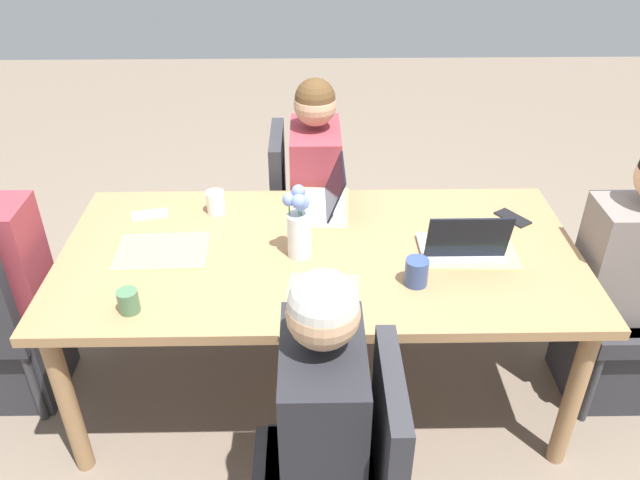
% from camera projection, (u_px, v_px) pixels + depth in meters
% --- Properties ---
extents(ground_plane, '(10.00, 10.00, 0.00)m').
position_uv_depth(ground_plane, '(320.00, 384.00, 2.89)').
color(ground_plane, '#756656').
extents(dining_table, '(2.05, 1.00, 0.74)m').
position_uv_depth(dining_table, '(320.00, 266.00, 2.53)').
color(dining_table, '#9E754C').
rests_on(dining_table, ground_plane).
extents(chair_far_left_near, '(0.44, 0.44, 0.90)m').
position_uv_depth(chair_far_left_near, '(348.00, 471.00, 1.91)').
color(chair_far_left_near, '#2D2D33').
rests_on(chair_far_left_near, ground_plane).
extents(person_far_left_near, '(0.36, 0.40, 1.19)m').
position_uv_depth(person_far_left_near, '(323.00, 449.00, 1.94)').
color(person_far_left_near, '#2D2D33').
rests_on(person_far_left_near, ground_plane).
extents(chair_head_left_left_mid, '(0.44, 0.44, 0.90)m').
position_uv_depth(chair_head_left_left_mid, '(629.00, 289.00, 2.68)').
color(chair_head_left_left_mid, '#2D2D33').
rests_on(chair_head_left_left_mid, ground_plane).
extents(person_head_left_left_mid, '(0.40, 0.36, 1.19)m').
position_uv_depth(person_head_left_left_mid, '(624.00, 295.00, 2.60)').
color(person_head_left_left_mid, '#2D2D33').
rests_on(person_head_left_left_mid, ground_plane).
extents(chair_near_left_far, '(0.44, 0.44, 0.90)m').
position_uv_depth(chair_near_left_far, '(301.00, 205.00, 3.28)').
color(chair_near_left_far, '#2D2D33').
rests_on(chair_near_left_far, ground_plane).
extents(person_near_left_far, '(0.36, 0.40, 1.19)m').
position_uv_depth(person_near_left_far, '(316.00, 206.00, 3.21)').
color(person_near_left_far, '#2D2D33').
rests_on(person_near_left_far, ground_plane).
extents(flower_vase, '(0.11, 0.09, 0.30)m').
position_uv_depth(flower_vase, '(299.00, 224.00, 2.39)').
color(flower_vase, silver).
rests_on(flower_vase, dining_table).
extents(placemat_far_left_near, '(0.29, 0.38, 0.00)m').
position_uv_depth(placemat_far_left_near, '(321.00, 304.00, 2.20)').
color(placemat_far_left_near, '#9EBC66').
rests_on(placemat_far_left_near, dining_table).
extents(placemat_head_left_left_mid, '(0.37, 0.27, 0.00)m').
position_uv_depth(placemat_head_left_left_mid, '(470.00, 251.00, 2.48)').
color(placemat_head_left_left_mid, '#9EBC66').
rests_on(placemat_head_left_left_mid, dining_table).
extents(placemat_near_left_far, '(0.28, 0.38, 0.00)m').
position_uv_depth(placemat_near_left_far, '(318.00, 207.00, 2.77)').
color(placemat_near_left_far, '#9EBC66').
rests_on(placemat_near_left_far, dining_table).
extents(placemat_head_right_right_near, '(0.37, 0.27, 0.00)m').
position_uv_depth(placemat_head_right_right_near, '(162.00, 251.00, 2.48)').
color(placemat_head_right_right_near, '#9EBC66').
rests_on(placemat_head_right_right_near, dining_table).
extents(laptop_head_left_left_mid, '(0.32, 0.22, 0.21)m').
position_uv_depth(laptop_head_left_left_mid, '(463.00, 245.00, 2.44)').
color(laptop_head_left_left_mid, silver).
rests_on(laptop_head_left_left_mid, dining_table).
extents(laptop_near_left_far, '(0.22, 0.32, 0.20)m').
position_uv_depth(laptop_near_left_far, '(323.00, 200.00, 2.74)').
color(laptop_near_left_far, silver).
rests_on(laptop_near_left_far, dining_table).
extents(coffee_mug_near_left, '(0.08, 0.08, 0.10)m').
position_uv_depth(coffee_mug_near_left, '(216.00, 202.00, 2.72)').
color(coffee_mug_near_left, white).
rests_on(coffee_mug_near_left, dining_table).
extents(coffee_mug_near_right, '(0.09, 0.09, 0.10)m').
position_uv_depth(coffee_mug_near_right, '(416.00, 272.00, 2.28)').
color(coffee_mug_near_right, '#33477A').
rests_on(coffee_mug_near_right, dining_table).
extents(coffee_mug_centre_left, '(0.07, 0.07, 0.08)m').
position_uv_depth(coffee_mug_centre_left, '(128.00, 301.00, 2.15)').
color(coffee_mug_centre_left, '#47704C').
rests_on(coffee_mug_centre_left, dining_table).
extents(phone_black, '(0.14, 0.16, 0.01)m').
position_uv_depth(phone_black, '(513.00, 218.00, 2.69)').
color(phone_black, black).
rests_on(phone_black, dining_table).
extents(phone_silver, '(0.16, 0.10, 0.01)m').
position_uv_depth(phone_silver, '(150.00, 215.00, 2.72)').
color(phone_silver, silver).
rests_on(phone_silver, dining_table).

